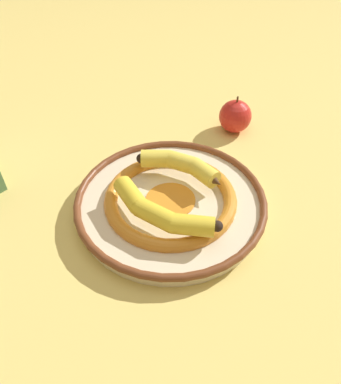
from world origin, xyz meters
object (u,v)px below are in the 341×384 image
decorative_bowl (170,201)px  apple (235,116)px  banana_a (182,165)px  banana_b (157,211)px

decorative_bowl → apple: size_ratio=4.00×
banana_a → banana_b: (0.08, -0.09, -0.00)m
decorative_bowl → banana_a: bearing=131.5°
decorative_bowl → apple: bearing=120.9°
banana_a → apple: 0.22m
decorative_bowl → banana_a: (-0.04, 0.05, 0.03)m
decorative_bowl → apple: 0.28m
decorative_bowl → apple: apple is taller
decorative_bowl → banana_b: bearing=-50.6°
apple → banana_a: bearing=-62.0°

